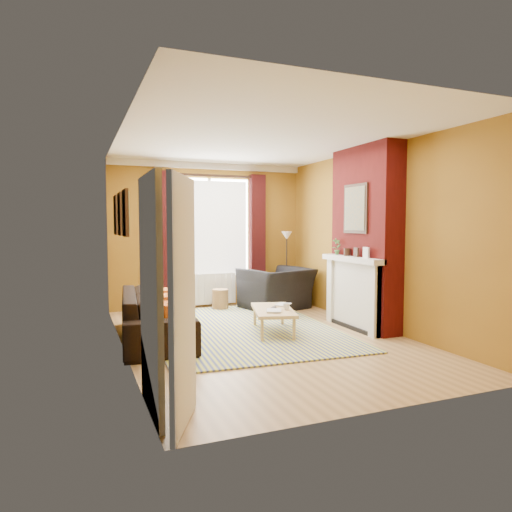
% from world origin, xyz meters
% --- Properties ---
extents(ground, '(5.50, 5.50, 0.00)m').
position_xyz_m(ground, '(0.00, 0.00, 0.00)').
color(ground, olive).
rests_on(ground, ground).
extents(room_walls, '(3.82, 5.54, 2.83)m').
position_xyz_m(room_walls, '(0.63, 0.28, 1.38)').
color(room_walls, '#8A601A').
rests_on(room_walls, ground).
extents(striped_rug, '(2.89, 3.87, 0.02)m').
position_xyz_m(striped_rug, '(-0.10, 0.60, 0.01)').
color(striped_rug, '#33438D').
rests_on(striped_rug, ground).
extents(sofa, '(1.13, 2.39, 0.67)m').
position_xyz_m(sofa, '(-1.42, 0.48, 0.34)').
color(sofa, black).
rests_on(sofa, ground).
extents(armchair, '(1.45, 1.35, 0.78)m').
position_xyz_m(armchair, '(1.10, 1.94, 0.39)').
color(armchair, black).
rests_on(armchair, ground).
extents(coffee_table, '(0.84, 1.22, 0.37)m').
position_xyz_m(coffee_table, '(0.24, 0.17, 0.33)').
color(coffee_table, '#D6B77B').
rests_on(coffee_table, ground).
extents(wicker_stool, '(0.39, 0.39, 0.38)m').
position_xyz_m(wicker_stool, '(0.09, 2.29, 0.19)').
color(wicker_stool, olive).
rests_on(wicker_stool, ground).
extents(floor_lamp, '(0.22, 0.22, 1.47)m').
position_xyz_m(floor_lamp, '(1.48, 2.30, 1.16)').
color(floor_lamp, black).
rests_on(floor_lamp, ground).
extents(book_a, '(0.30, 0.34, 0.03)m').
position_xyz_m(book_a, '(0.06, -0.00, 0.38)').
color(book_a, '#999999').
rests_on(book_a, coffee_table).
extents(book_b, '(0.33, 0.33, 0.02)m').
position_xyz_m(book_b, '(0.43, 0.44, 0.38)').
color(book_b, '#999999').
rests_on(book_b, coffee_table).
extents(mug, '(0.11, 0.11, 0.09)m').
position_xyz_m(mug, '(0.38, 0.01, 0.42)').
color(mug, '#999999').
rests_on(mug, coffee_table).
extents(tv_remote, '(0.15, 0.17, 0.02)m').
position_xyz_m(tv_remote, '(0.24, 0.16, 0.38)').
color(tv_remote, '#262628').
rests_on(tv_remote, coffee_table).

